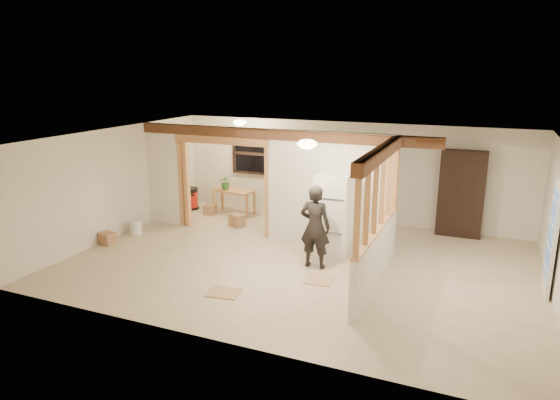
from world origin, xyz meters
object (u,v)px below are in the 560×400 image
at_px(woman, 315,227).
at_px(shop_vac, 191,198).
at_px(work_table, 234,202).
at_px(bookshelf, 461,194).
at_px(refrigerator, 334,214).

relative_size(woman, shop_vac, 2.75).
bearing_deg(woman, work_table, -40.59).
relative_size(woman, work_table, 1.54).
distance_m(work_table, bookshelf, 5.69).
relative_size(work_table, shop_vac, 1.78).
bearing_deg(bookshelf, shop_vac, -176.13).
relative_size(refrigerator, work_table, 1.60).
bearing_deg(bookshelf, woman, -128.36).
relative_size(refrigerator, shop_vac, 2.85).
bearing_deg(refrigerator, shop_vac, 159.44).
xyz_separation_m(woman, shop_vac, (-4.54, 2.63, -0.52)).
height_order(woman, shop_vac, woman).
distance_m(woman, bookshelf, 3.96).
height_order(woman, bookshelf, bookshelf).
bearing_deg(work_table, shop_vac, -167.91).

